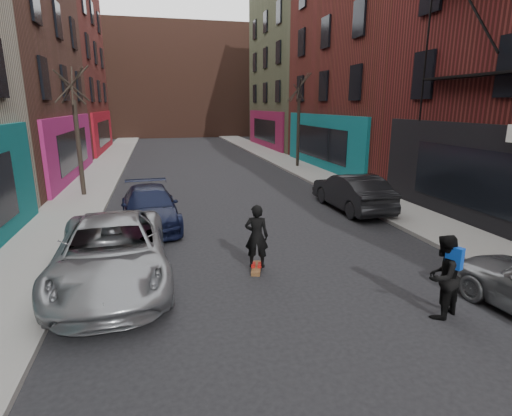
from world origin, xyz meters
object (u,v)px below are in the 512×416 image
parked_left_far (112,252)px  skateboarder (257,236)px  tree_left_far (76,122)px  skateboard (257,268)px  tree_right_far (299,114)px  pedestrian (443,276)px  parked_right_end (352,192)px  parked_left_end (150,207)px

parked_left_far → skateboarder: skateboarder is taller
tree_left_far → skateboard: 11.91m
tree_right_far → tree_left_far: bearing=-154.2°
tree_left_far → parked_left_far: tree_left_far is taller
parked_left_far → skateboarder: 3.46m
pedestrian → skateboarder: bearing=-69.9°
parked_right_end → pedestrian: pedestrian is taller
tree_left_far → skateboarder: size_ratio=4.00×
tree_right_far → skateboarder: size_ratio=4.19×
parked_right_end → parked_left_end: bearing=1.6°
tree_right_far → parked_left_far: (-10.20, -15.82, -2.77)m
tree_right_far → pedestrian: size_ratio=4.02×
parked_left_far → skateboard: bearing=-4.4°
skateboarder → pedestrian: 4.28m
tree_left_far → parked_left_far: 10.40m
parked_left_far → skateboarder: bearing=-4.4°
skateboard → parked_left_far: bearing=-163.8°
skateboard → parked_left_end: bearing=137.7°
parked_left_far → parked_left_end: bearing=77.5°
parked_right_end → tree_right_far: bearing=-99.1°
tree_left_far → pedestrian: tree_left_far is taller
skateboarder → pedestrian: bearing=152.2°
pedestrian → skateboard: bearing=-69.9°
parked_right_end → skateboard: 7.20m
skateboard → pedestrian: 4.36m
tree_left_far → parked_left_far: (2.20, -9.82, -2.62)m
tree_right_far → parked_right_end: tree_right_far is taller
skateboard → skateboarder: 0.86m
parked_left_end → skateboard: 5.41m
skateboard → parked_right_end: bearing=62.2°
tree_left_far → parked_right_end: size_ratio=1.46×
parked_left_far → parked_right_end: (8.60, 4.88, -0.03)m
skateboard → tree_right_far: bearing=85.1°
pedestrian → parked_left_far: bearing=-50.4°
parked_left_end → skateboarder: skateboarder is taller
parked_right_end → pedestrian: bearing=74.2°
tree_right_far → parked_left_far: size_ratio=1.24×
parked_left_far → skateboard: 3.53m
tree_left_far → parked_left_end: 6.64m
tree_left_far → tree_right_far: bearing=25.8°
tree_right_far → skateboard: tree_right_far is taller
tree_left_far → skateboard: (5.66, -9.93, -3.33)m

